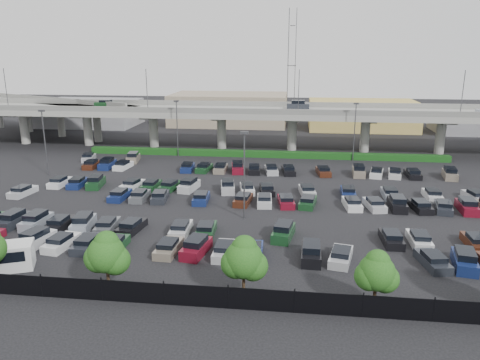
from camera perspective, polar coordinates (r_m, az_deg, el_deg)
The scene contains 10 objects.
ground at distance 62.66m, azimuth 1.33°, elevation -2.16°, with size 280.00×280.00×0.00m, color black.
overpass at distance 92.42m, azimuth 3.19°, elevation 8.00°, with size 150.00×13.00×15.80m.
on_ramp at distance 118.28m, azimuth -22.70°, elevation 8.43°, with size 50.93×30.13×8.80m.
hedge at distance 86.62m, azimuth 2.94°, elevation 3.18°, with size 66.00×1.60×1.10m, color #133F12.
fence at distance 36.73m, azimuth -3.13°, elevation -14.06°, with size 70.00×0.10×2.00m.
tree_row at distance 36.71m, azimuth -1.61°, elevation -9.46°, with size 65.07×3.66×5.94m.
parked_cars at distance 59.30m, azimuth 0.47°, elevation -2.58°, with size 63.28×41.69×1.67m.
light_poles at distance 63.51m, azimuth -2.18°, elevation 3.89°, with size 66.90×48.38×10.30m.
distant_buildings at distance 122.39m, azimuth 10.03°, elevation 8.11°, with size 138.00×24.00×9.00m.
comm_tower at distance 133.49m, azimuth 6.32°, elevation 13.96°, with size 2.40×2.40×30.00m.
Camera 1 is at (5.68, -59.43, 19.01)m, focal length 35.00 mm.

